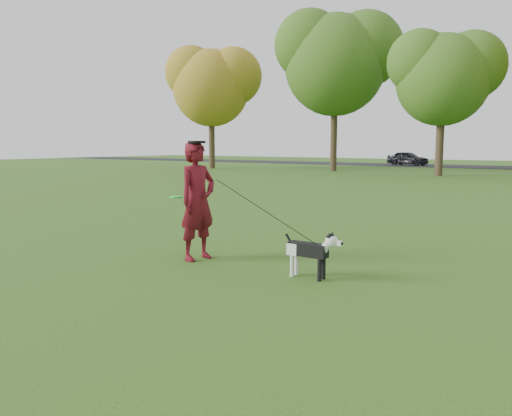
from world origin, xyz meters
The scene contains 6 objects.
ground centered at (0.00, 0.00, 0.00)m, with size 120.00×120.00×0.00m, color #285116.
man centered at (-1.21, -0.41, 1.01)m, with size 0.74×0.48×2.02m, color #540C0C.
dog centered at (1.00, -0.40, 0.44)m, with size 0.96×0.19×0.73m.
car_left centered at (-10.64, 40.00, 0.67)m, with size 1.53×3.79×1.29m, color black.
man_held_items centered at (0.15, -0.44, 0.97)m, with size 2.90×0.34×1.54m.
tree_row centered at (-1.43, 26.07, 7.41)m, with size 51.74×8.86×12.01m.
Camera 1 is at (4.42, -6.78, 1.98)m, focal length 35.00 mm.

